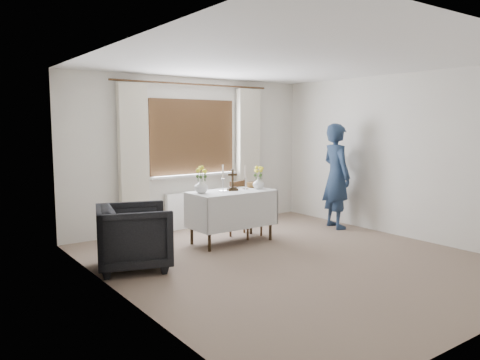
% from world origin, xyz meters
% --- Properties ---
extents(ground, '(5.00, 5.00, 0.00)m').
position_xyz_m(ground, '(0.00, 0.00, 0.00)').
color(ground, gray).
rests_on(ground, ground).
extents(altar_table, '(1.24, 0.64, 0.76)m').
position_xyz_m(altar_table, '(-0.10, 1.21, 0.38)').
color(altar_table, silver).
rests_on(altar_table, ground).
extents(wooden_chair, '(0.48, 0.48, 0.86)m').
position_xyz_m(wooden_chair, '(0.28, 1.38, 0.43)').
color(wooden_chair, '#502D1B').
rests_on(wooden_chair, ground).
extents(armchair, '(1.08, 1.06, 0.78)m').
position_xyz_m(armchair, '(-1.77, 0.87, 0.39)').
color(armchair, black).
rests_on(armchair, ground).
extents(person, '(0.57, 0.72, 1.74)m').
position_xyz_m(person, '(1.88, 1.00, 0.87)').
color(person, navy).
rests_on(person, ground).
extents(radiator, '(1.10, 0.10, 0.60)m').
position_xyz_m(radiator, '(0.00, 2.42, 0.30)').
color(radiator, white).
rests_on(radiator, ground).
extents(wooden_cross, '(0.17, 0.15, 0.31)m').
position_xyz_m(wooden_cross, '(-0.06, 1.25, 0.92)').
color(wooden_cross, black).
rests_on(wooden_cross, altar_table).
extents(candlestick_left, '(0.14, 0.14, 0.39)m').
position_xyz_m(candlestick_left, '(-0.22, 1.25, 0.96)').
color(candlestick_left, silver).
rests_on(candlestick_left, altar_table).
extents(candlestick_right, '(0.13, 0.13, 0.36)m').
position_xyz_m(candlestick_right, '(0.16, 1.22, 0.94)').
color(candlestick_right, silver).
rests_on(candlestick_right, altar_table).
extents(flower_vase_left, '(0.22, 0.22, 0.20)m').
position_xyz_m(flower_vase_left, '(-0.56, 1.30, 0.86)').
color(flower_vase_left, silver).
rests_on(flower_vase_left, altar_table).
extents(flower_vase_right, '(0.20, 0.20, 0.18)m').
position_xyz_m(flower_vase_right, '(0.36, 1.16, 0.85)').
color(flower_vase_right, silver).
rests_on(flower_vase_right, altar_table).
extents(wicker_basket, '(0.26, 0.26, 0.08)m').
position_xyz_m(wicker_basket, '(0.41, 1.35, 0.80)').
color(wicker_basket, brown).
rests_on(wicker_basket, altar_table).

